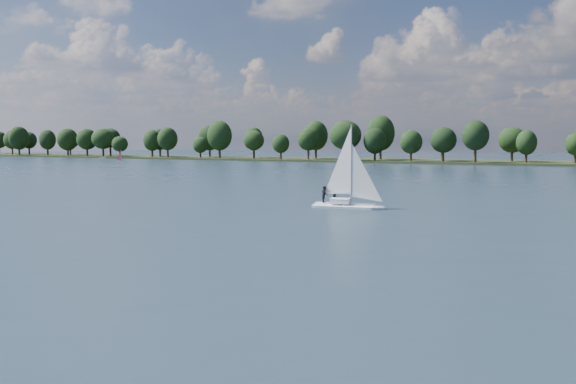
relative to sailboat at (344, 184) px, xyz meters
name	(u,v)px	position (x,y,z in m)	size (l,w,h in m)	color
ground	(432,183)	(-4.86, 49.49, -2.76)	(700.00, 700.00, 0.00)	#233342
far_shore	(532,164)	(-4.86, 161.49, -2.76)	(660.00, 40.00, 1.50)	black
sailboat	(344,184)	(0.00, 0.00, 0.00)	(7.75, 3.23, 9.90)	white
dinghy_pink	(121,159)	(-137.58, 106.35, -1.59)	(3.16, 2.91, 4.94)	white
pontoon	(103,158)	(-180.39, 139.42, -2.76)	(4.00, 2.00, 0.50)	#57595C
treeline	(537,140)	(-2.99, 157.01, 5.34)	(562.51, 73.99, 18.46)	black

